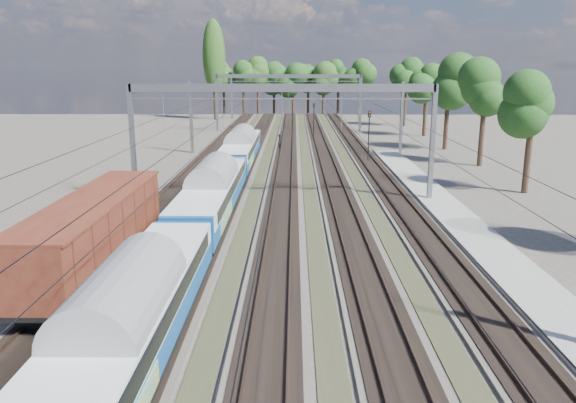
{
  "coord_description": "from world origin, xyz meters",
  "views": [
    {
      "loc": [
        0.93,
        -12.81,
        10.32
      ],
      "look_at": [
        0.59,
        18.19,
        2.8
      ],
      "focal_mm": 35.0,
      "sensor_mm": 36.0,
      "label": 1
    }
  ],
  "objects_px": {
    "emu_train": "(212,188)",
    "freight_boxcar": "(95,230)",
    "signal_far": "(369,130)",
    "signal_near": "(314,116)",
    "worker": "(280,142)"
  },
  "relations": [
    {
      "from": "emu_train",
      "to": "freight_boxcar",
      "type": "height_order",
      "value": "emu_train"
    },
    {
      "from": "emu_train",
      "to": "freight_boxcar",
      "type": "relative_size",
      "value": 4.07
    },
    {
      "from": "signal_far",
      "to": "freight_boxcar",
      "type": "bearing_deg",
      "value": -118.88
    },
    {
      "from": "freight_boxcar",
      "to": "signal_near",
      "type": "relative_size",
      "value": 2.91
    },
    {
      "from": "freight_boxcar",
      "to": "signal_near",
      "type": "xyz_separation_m",
      "value": [
        12.77,
        54.9,
        0.89
      ]
    },
    {
      "from": "worker",
      "to": "freight_boxcar",
      "type": "bearing_deg",
      "value": 155.82
    },
    {
      "from": "emu_train",
      "to": "signal_near",
      "type": "height_order",
      "value": "signal_near"
    },
    {
      "from": "signal_far",
      "to": "emu_train",
      "type": "bearing_deg",
      "value": -119.72
    },
    {
      "from": "freight_boxcar",
      "to": "emu_train",
      "type": "bearing_deg",
      "value": 64.67
    },
    {
      "from": "worker",
      "to": "signal_near",
      "type": "distance_m",
      "value": 12.45
    },
    {
      "from": "emu_train",
      "to": "worker",
      "type": "distance_m",
      "value": 34.27
    },
    {
      "from": "signal_near",
      "to": "signal_far",
      "type": "xyz_separation_m",
      "value": [
        5.33,
        -20.29,
        0.29
      ]
    },
    {
      "from": "freight_boxcar",
      "to": "worker",
      "type": "distance_m",
      "value": 44.34
    },
    {
      "from": "emu_train",
      "to": "worker",
      "type": "relative_size",
      "value": 30.49
    },
    {
      "from": "signal_far",
      "to": "signal_near",
      "type": "bearing_deg",
      "value": 103.43
    }
  ]
}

